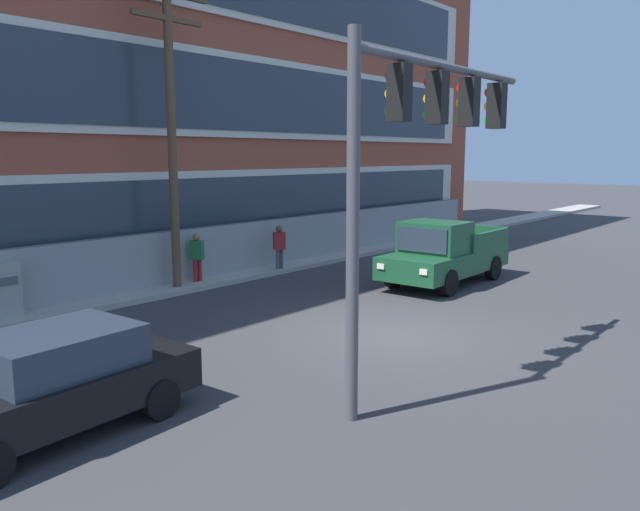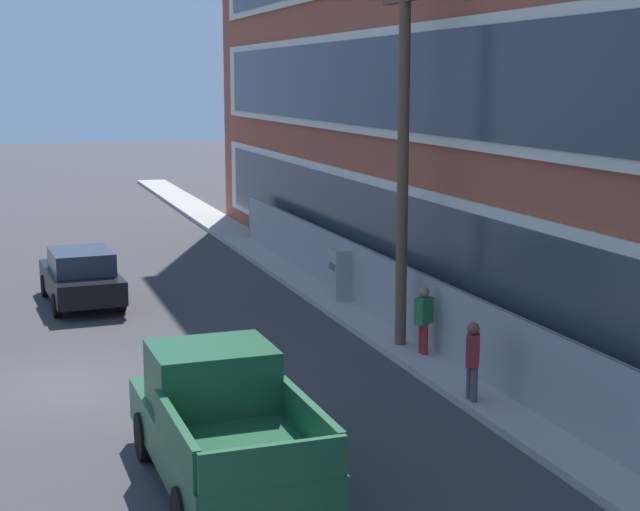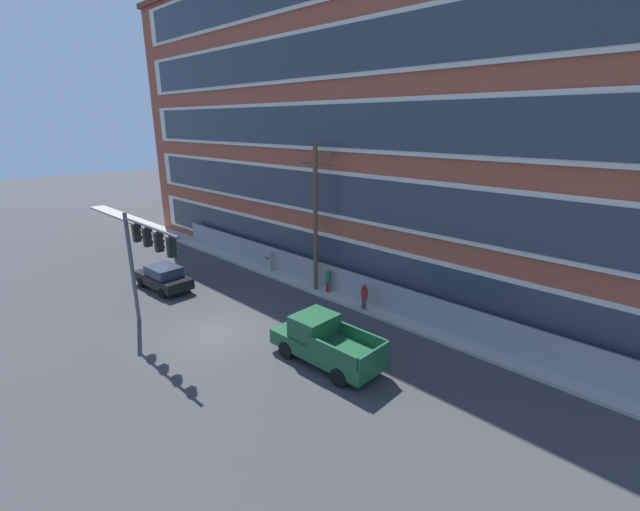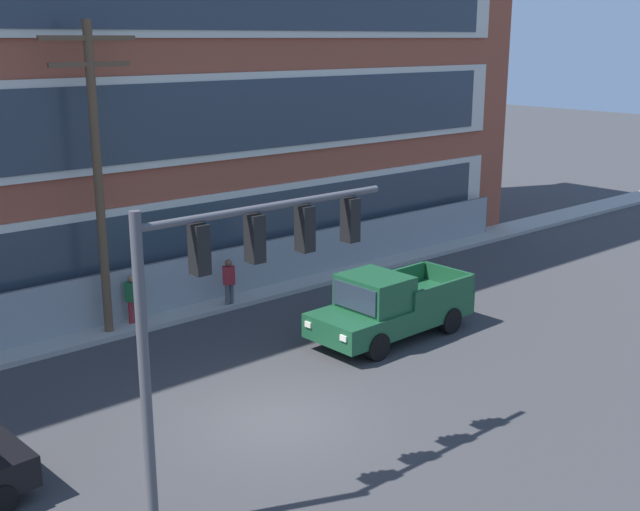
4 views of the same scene
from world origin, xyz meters
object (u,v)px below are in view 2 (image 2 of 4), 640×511
Objects in this scene: utility_pole_near_corner at (403,130)px; pedestrian_near_cabinet at (473,359)px; electrical_cabinet at (340,277)px; pickup_truck_dark_green at (222,425)px; pedestrian_by_fence at (424,318)px; sedan_black at (81,276)px.

utility_pole_near_corner reaches higher than pedestrian_near_cabinet.
utility_pole_near_corner reaches higher than electrical_cabinet.
pickup_truck_dark_green is 3.19× the size of pedestrian_near_cabinet.
pedestrian_by_fence is at bearing 10.15° from utility_pole_near_corner.
sedan_black is (-13.39, -0.97, -0.17)m from pickup_truck_dark_green.
utility_pole_near_corner is (7.20, 6.58, 4.30)m from sedan_black.
pedestrian_by_fence is (0.91, 0.16, -4.12)m from utility_pole_near_corner.
pickup_truck_dark_green is at bearing 4.15° from sedan_black.
pedestrian_by_fence is (-3.25, 0.46, 0.00)m from pedestrian_near_cabinet.
pedestrian_by_fence is at bearing -1.13° from electrical_cabinet.
sedan_black is at bearing -108.16° from electrical_cabinet.
utility_pole_near_corner is at bearing 42.44° from sedan_black.
pedestrian_near_cabinet is at bearing -7.97° from pedestrian_by_fence.
pickup_truck_dark_green reaches higher than electrical_cabinet.
pedestrian_near_cabinet is (4.16, -0.29, -4.12)m from utility_pole_near_corner.
utility_pole_near_corner reaches higher than pickup_truck_dark_green.
sedan_black reaches higher than electrical_cabinet.
sedan_black is at bearing -140.25° from pedestrian_by_fence.
pedestrian_by_fence is (8.11, 6.75, 0.18)m from sedan_black.
pedestrian_near_cabinet is at bearing 110.86° from pickup_truck_dark_green.
electrical_cabinet is 5.87m from pedestrian_by_fence.
pickup_truck_dark_green is 3.19× the size of pedestrian_by_fence.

